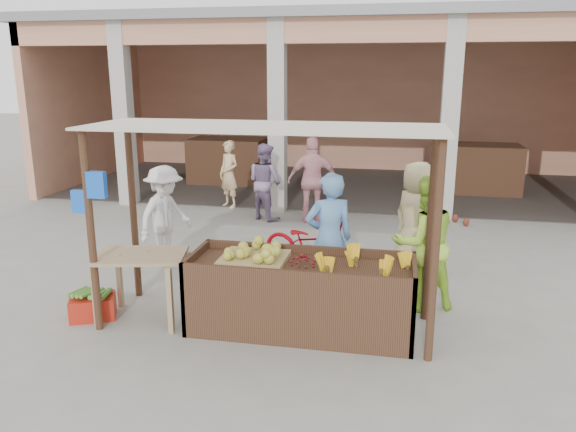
% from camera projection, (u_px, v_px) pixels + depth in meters
% --- Properties ---
extents(ground, '(60.00, 60.00, 0.00)m').
position_uv_depth(ground, '(260.00, 326.00, 6.75)').
color(ground, gray).
rests_on(ground, ground).
extents(market_building, '(14.40, 6.40, 4.20)m').
position_uv_depth(market_building, '(344.00, 81.00, 14.53)').
color(market_building, tan).
rests_on(market_building, ground).
extents(fruit_stall, '(2.60, 0.95, 0.80)m').
position_uv_depth(fruit_stall, '(301.00, 298.00, 6.56)').
color(fruit_stall, '#4E2F1F').
rests_on(fruit_stall, ground).
extents(stall_awning, '(4.09, 1.35, 2.39)m').
position_uv_depth(stall_awning, '(258.00, 162.00, 6.31)').
color(stall_awning, '#4E2F1F').
rests_on(stall_awning, ground).
extents(banana_heap, '(1.00, 0.54, 0.18)m').
position_uv_depth(banana_heap, '(366.00, 264.00, 6.24)').
color(banana_heap, gold).
rests_on(banana_heap, fruit_stall).
extents(melon_tray, '(0.77, 0.66, 0.20)m').
position_uv_depth(melon_tray, '(254.00, 253.00, 6.59)').
color(melon_tray, tan).
rests_on(melon_tray, fruit_stall).
extents(berry_heap, '(0.39, 0.32, 0.12)m').
position_uv_depth(berry_heap, '(302.00, 260.00, 6.46)').
color(berry_heap, maroon).
rests_on(berry_heap, fruit_stall).
extents(side_table, '(1.17, 0.90, 0.84)m').
position_uv_depth(side_table, '(142.00, 265.00, 6.75)').
color(side_table, tan).
rests_on(side_table, ground).
extents(papaya_pile, '(0.63, 0.36, 0.18)m').
position_uv_depth(papaya_pile, '(140.00, 247.00, 6.70)').
color(papaya_pile, '#4A912F').
rests_on(papaya_pile, side_table).
extents(red_crate, '(0.64, 0.56, 0.28)m').
position_uv_depth(red_crate, '(93.00, 307.00, 6.94)').
color(red_crate, red).
rests_on(red_crate, ground).
extents(plantain_bundle, '(0.43, 0.30, 0.09)m').
position_uv_depth(plantain_bundle, '(92.00, 293.00, 6.90)').
color(plantain_bundle, '#518F34').
rests_on(plantain_bundle, red_crate).
extents(produce_sacks, '(0.86, 0.80, 0.65)m').
position_uv_depth(produce_sacks, '(457.00, 209.00, 11.07)').
color(produce_sacks, maroon).
rests_on(produce_sacks, ground).
extents(vendor_blue, '(0.84, 0.74, 1.86)m').
position_uv_depth(vendor_blue, '(329.00, 234.00, 7.23)').
color(vendor_blue, '#649CDE').
rests_on(vendor_blue, ground).
extents(vendor_green, '(1.00, 0.79, 1.83)m').
position_uv_depth(vendor_green, '(424.00, 239.00, 7.06)').
color(vendor_green, '#A7DC3B').
rests_on(vendor_green, ground).
extents(motorcycle, '(1.17, 1.82, 0.90)m').
position_uv_depth(motorcycle, '(312.00, 245.00, 8.40)').
color(motorcycle, '#92030C').
rests_on(motorcycle, ground).
extents(shopper_a, '(0.92, 1.22, 1.71)m').
position_uv_depth(shopper_a, '(165.00, 212.00, 8.66)').
color(shopper_a, silver).
rests_on(shopper_a, ground).
extents(shopper_b, '(1.18, 0.80, 1.84)m').
position_uv_depth(shopper_b, '(313.00, 177.00, 11.15)').
color(shopper_b, pink).
rests_on(shopper_b, ground).
extents(shopper_c, '(1.05, 1.05, 1.86)m').
position_uv_depth(shopper_c, '(416.00, 211.00, 8.40)').
color(shopper_c, tan).
rests_on(shopper_c, ground).
extents(shopper_e, '(0.72, 0.68, 1.55)m').
position_uv_depth(shopper_e, '(229.00, 173.00, 12.42)').
color(shopper_e, '#DAB17E').
rests_on(shopper_e, ground).
extents(shopper_f, '(0.96, 0.85, 1.71)m').
position_uv_depth(shopper_f, '(265.00, 178.00, 11.41)').
color(shopper_f, gray).
rests_on(shopper_f, ground).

